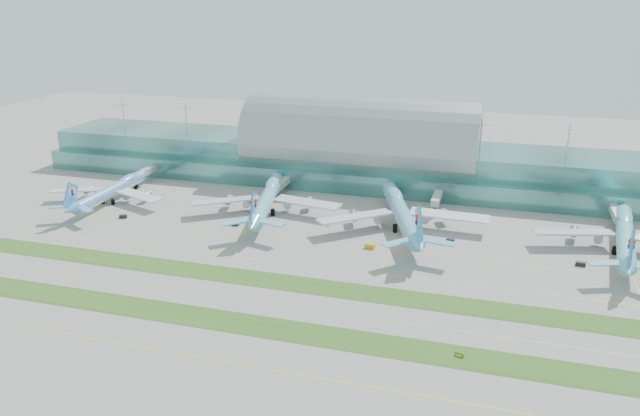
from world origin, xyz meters
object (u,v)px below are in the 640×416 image
(airliner_a, at_px, (112,190))
(airliner_c, at_px, (402,212))
(airliner_d, at_px, (625,235))
(taxiway_sign_east, at_px, (459,355))
(terminal, at_px, (360,154))
(airliner_b, at_px, (267,198))

(airliner_a, distance_m, airliner_c, 136.72)
(airliner_d, distance_m, taxiway_sign_east, 107.10)
(terminal, distance_m, taxiway_sign_east, 169.70)
(taxiway_sign_east, bearing_deg, airliner_d, 78.10)
(airliner_b, bearing_deg, taxiway_sign_east, -58.35)
(airliner_a, bearing_deg, airliner_c, 0.36)
(airliner_c, height_order, taxiway_sign_east, airliner_c)
(airliner_d, bearing_deg, airliner_a, -171.88)
(airliner_c, bearing_deg, taxiway_sign_east, -90.08)
(airliner_c, relative_size, airliner_d, 1.04)
(airliner_b, bearing_deg, terminal, 52.57)
(terminal, xyz_separation_m, airliner_c, (32.44, -63.56, -7.27))
(terminal, xyz_separation_m, airliner_b, (-28.52, -61.01, -7.64))
(airliner_a, height_order, airliner_c, airliner_c)
(terminal, relative_size, airliner_a, 5.11)
(airliner_c, xyz_separation_m, airliner_d, (85.62, -0.86, -0.49))
(taxiway_sign_east, bearing_deg, airliner_b, 152.56)
(airliner_b, distance_m, airliner_c, 61.02)
(terminal, distance_m, airliner_b, 67.78)
(airliner_a, bearing_deg, terminal, 31.63)
(terminal, bearing_deg, airliner_b, -115.05)
(airliner_a, bearing_deg, airliner_d, -0.53)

